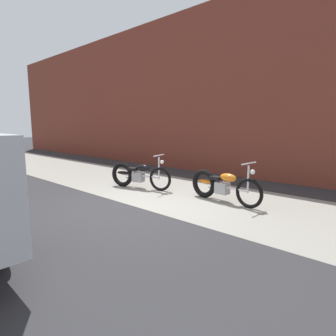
% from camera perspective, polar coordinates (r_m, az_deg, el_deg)
% --- Properties ---
extents(ground_plane, '(80.00, 80.00, 0.00)m').
position_cam_1_polar(ground_plane, '(6.46, -6.15, -7.96)').
color(ground_plane, '#2D2D30').
extents(sidewalk_slab, '(36.00, 3.50, 0.01)m').
position_cam_1_polar(sidewalk_slab, '(7.68, 3.74, -5.21)').
color(sidewalk_slab, gray).
rests_on(sidewalk_slab, ground).
extents(brick_building_wall, '(36.00, 0.50, 6.27)m').
position_cam_1_polar(brick_building_wall, '(10.46, 16.34, 15.44)').
color(brick_building_wall, brown).
rests_on(brick_building_wall, ground).
extents(motorcycle_black, '(1.96, 0.79, 1.03)m').
position_cam_1_polar(motorcycle_black, '(8.33, -6.49, -1.38)').
color(motorcycle_black, black).
rests_on(motorcycle_black, ground).
extents(motorcycle_orange, '(2.01, 0.58, 1.03)m').
position_cam_1_polar(motorcycle_orange, '(6.97, 10.42, -3.44)').
color(motorcycle_orange, black).
rests_on(motorcycle_orange, ground).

